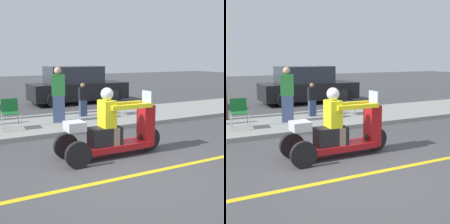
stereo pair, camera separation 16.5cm
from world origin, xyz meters
The scene contains 9 objects.
ground_plane centered at (0.00, 0.00, 0.00)m, with size 60.00×60.00×0.00m, color #424244.
lane_stripe centered at (0.17, 0.00, 0.00)m, with size 24.00×0.12×0.01m.
sidewalk_strip centered at (0.00, 4.60, 0.06)m, with size 28.00×2.80×0.12m.
motorcycle_trike centered at (0.19, 1.13, 0.52)m, with size 2.36×0.78×1.46m.
spectator_end_of_line centered at (0.16, 4.48, 0.92)m, with size 0.44×0.34×1.65m.
spectator_mid_group centered at (1.17, 5.01, 0.65)m, with size 0.26×0.16×1.10m.
folding_chair_set_back centered at (2.25, 4.77, 0.62)m, with size 0.51×0.51×0.82m.
folding_chair_curbside centered at (-1.29, 4.24, 0.62)m, with size 0.49×0.49×0.82m.
parked_car_lot_left centered at (2.43, 8.66, 0.77)m, with size 4.32×1.93×1.65m.
Camera 1 is at (-2.81, -4.41, 2.07)m, focal length 50.00 mm.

